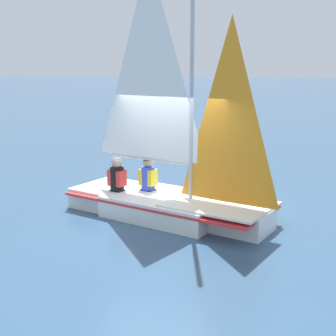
{
  "coord_description": "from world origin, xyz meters",
  "views": [
    {
      "loc": [
        3.36,
        -8.81,
        3.08
      ],
      "look_at": [
        0.0,
        0.0,
        1.04
      ],
      "focal_mm": 50.0,
      "sensor_mm": 36.0,
      "label": 1
    }
  ],
  "objects": [
    {
      "name": "sailor_crew",
      "position": [
        -1.19,
        0.01,
        0.63
      ],
      "size": [
        0.39,
        0.36,
        1.16
      ],
      "rotation": [
        0.0,
        0.0,
        6.07
      ],
      "color": "black",
      "rests_on": "ground_plane"
    },
    {
      "name": "sailboat_main",
      "position": [
        -0.01,
        0.0,
        0.69
      ],
      "size": [
        4.62,
        2.57,
        5.34
      ],
      "rotation": [
        0.0,
        0.0,
        6.07
      ],
      "color": "white",
      "rests_on": "ground_plane"
    },
    {
      "name": "ground_plane",
      "position": [
        0.0,
        0.0,
        0.0
      ],
      "size": [
        260.0,
        260.0,
        0.0
      ],
      "primitive_type": "plane",
      "color": "#2D4C6B"
    },
    {
      "name": "sailor_helm",
      "position": [
        -0.58,
        0.31,
        0.63
      ],
      "size": [
        0.39,
        0.36,
        1.16
      ],
      "rotation": [
        0.0,
        0.0,
        6.07
      ],
      "color": "black",
      "rests_on": "ground_plane"
    }
  ]
}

